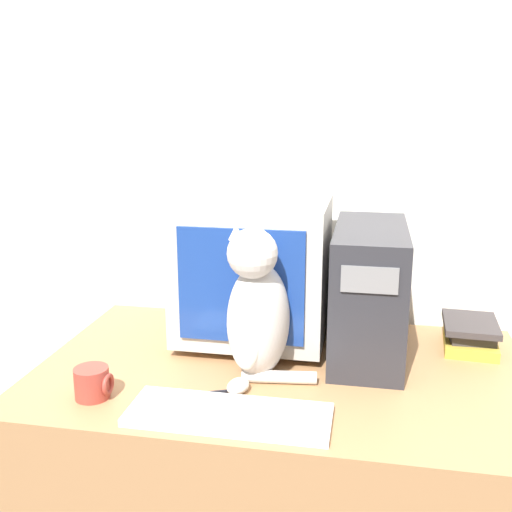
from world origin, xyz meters
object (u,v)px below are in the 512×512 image
Objects in this scene: keyboard at (229,414)px; pen at (211,393)px; cat at (257,312)px; book_stack at (470,335)px; mug at (93,383)px; computer_tower at (369,291)px; crt_monitor at (253,270)px.

keyboard reaches higher than pen.
cat is (0.02, 0.23, 0.18)m from keyboard.
book_stack is 1.11m from mug.
computer_tower is 0.81m from mug.
mug reaches higher than pen.
computer_tower reaches higher than keyboard.
computer_tower reaches higher than mug.
crt_monitor is at bearing 176.69° from computer_tower.
cat is at bearing 52.15° from pen.
pen is (-0.04, -0.37, -0.22)m from crt_monitor.
computer_tower is 0.56m from pen.
computer_tower is 3.21× the size of pen.
crt_monitor reaches higher than computer_tower.
keyboard is 1.14× the size of cat.
crt_monitor reaches higher than mug.
computer_tower reaches higher than pen.
mug is at bearing -126.16° from crt_monitor.
pen is at bearing 124.04° from keyboard.
pen is at bearing -111.87° from cat.
crt_monitor is at bearing 94.16° from keyboard.
crt_monitor is 0.35m from computer_tower.
keyboard is at bearing -124.13° from computer_tower.
pen is (-0.07, 0.11, -0.01)m from keyboard.
cat is 4.53× the size of mug.
computer_tower is at bearing 54.42° from cat.
crt_monitor reaches higher than pen.
computer_tower is 0.37m from cat.
keyboard is (0.03, -0.48, -0.22)m from crt_monitor.
keyboard is at bearing -79.73° from cat.
computer_tower is at bearing -3.31° from crt_monitor.
cat is 1.94× the size of book_stack.
mug is (-0.36, 0.04, 0.03)m from keyboard.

